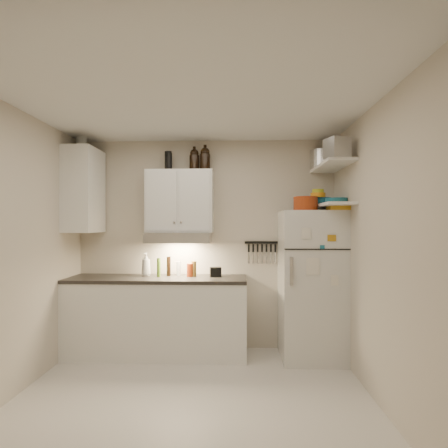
{
  "coord_description": "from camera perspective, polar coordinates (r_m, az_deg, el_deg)",
  "views": [
    {
      "loc": [
        0.39,
        -3.2,
        1.55
      ],
      "look_at": [
        0.25,
        0.9,
        1.55
      ],
      "focal_mm": 30.0,
      "sensor_mm": 36.0,
      "label": 1
    }
  ],
  "objects": [
    {
      "name": "floor",
      "position": [
        3.58,
        -5.0,
        -25.85
      ],
      "size": [
        3.2,
        3.0,
        0.02
      ],
      "primitive_type": "cube",
      "color": "silver",
      "rests_on": "ground"
    },
    {
      "name": "upper_cabinet",
      "position": [
        4.59,
        -6.7,
        3.43
      ],
      "size": [
        0.8,
        0.33,
        0.75
      ],
      "primitive_type": "cube",
      "color": "white",
      "rests_on": "back_wall"
    },
    {
      "name": "left_wall",
      "position": [
        3.78,
        -30.09,
        -3.78
      ],
      "size": [
        0.02,
        3.0,
        2.6
      ],
      "primitive_type": "cube",
      "color": "beige",
      "rests_on": "ground"
    },
    {
      "name": "tin_b",
      "position": [
        4.03,
        16.83,
        10.97
      ],
      "size": [
        0.26,
        0.26,
        0.2
      ],
      "primitive_type": "cube",
      "rotation": [
        0.0,
        0.0,
        0.34
      ],
      "color": "#AAAAAD",
      "rests_on": "shelf_hi"
    },
    {
      "name": "book_stack",
      "position": [
        4.27,
        16.98,
        2.61
      ],
      "size": [
        0.22,
        0.27,
        0.09
      ],
      "primitive_type": "cube",
      "rotation": [
        0.0,
        0.0,
        -0.04
      ],
      "color": "#BC8217",
      "rests_on": "fridge"
    },
    {
      "name": "oil_bottle",
      "position": [
        4.55,
        -9.92,
        -6.54
      ],
      "size": [
        0.04,
        0.04,
        0.22
      ],
      "primitive_type": "cylinder",
      "rotation": [
        0.0,
        0.0,
        -0.03
      ],
      "color": "#466B1A",
      "rests_on": "countertop"
    },
    {
      "name": "bowl_orange",
      "position": [
        4.51,
        14.13,
        4.28
      ],
      "size": [
        0.17,
        0.17,
        0.05
      ],
      "primitive_type": "cylinder",
      "color": "orange",
      "rests_on": "bowl_teal"
    },
    {
      "name": "pepper_mill",
      "position": [
        4.53,
        -4.6,
        -6.83
      ],
      "size": [
        0.06,
        0.06,
        0.18
      ],
      "primitive_type": "cylinder",
      "rotation": [
        0.0,
        0.0,
        0.03
      ],
      "color": "brown",
      "rests_on": "countertop"
    },
    {
      "name": "dutch_oven",
      "position": [
        4.33,
        12.31,
        3.03
      ],
      "size": [
        0.35,
        0.35,
        0.16
      ],
      "primitive_type": "cylinder",
      "rotation": [
        0.0,
        0.0,
        0.33
      ],
      "color": "#953111",
      "rests_on": "fridge"
    },
    {
      "name": "bowl_teal",
      "position": [
        4.57,
        14.68,
        3.36
      ],
      "size": [
        0.22,
        0.22,
        0.09
      ],
      "primitive_type": "cylinder",
      "color": "#176383",
      "rests_on": "shelf_lo"
    },
    {
      "name": "range_hood",
      "position": [
        4.52,
        -6.83,
        -2.03
      ],
      "size": [
        0.76,
        0.46,
        0.12
      ],
      "primitive_type": "cube",
      "color": "silver",
      "rests_on": "back_wall"
    },
    {
      "name": "side_jar",
      "position": [
        4.94,
        -20.9,
        11.46
      ],
      "size": [
        0.15,
        0.15,
        0.16
      ],
      "primitive_type": "cylinder",
      "rotation": [
        0.0,
        0.0,
        -0.28
      ],
      "color": "silver",
      "rests_on": "side_cabinet"
    },
    {
      "name": "soap_bottle",
      "position": [
        4.66,
        -11.8,
        -5.85
      ],
      "size": [
        0.14,
        0.15,
        0.31
      ],
      "primitive_type": "imported",
      "rotation": [
        0.0,
        0.0,
        -0.24
      ],
      "color": "white",
      "rests_on": "countertop"
    },
    {
      "name": "growler_b",
      "position": [
        4.66,
        -2.9,
        9.87
      ],
      "size": [
        0.17,
        0.17,
        0.3
      ],
      "primitive_type": null,
      "rotation": [
        0.0,
        0.0,
        0.44
      ],
      "color": "black",
      "rests_on": "upper_cabinet"
    },
    {
      "name": "countertop",
      "position": [
        4.54,
        -10.12,
        -8.23
      ],
      "size": [
        2.1,
        0.62,
        0.04
      ],
      "primitive_type": "cube",
      "color": "#2A2724",
      "rests_on": "base_cabinet"
    },
    {
      "name": "caddy",
      "position": [
        4.5,
        -1.31,
        -7.32
      ],
      "size": [
        0.15,
        0.12,
        0.11
      ],
      "primitive_type": "cube",
      "rotation": [
        0.0,
        0.0,
        0.16
      ],
      "color": "black",
      "rests_on": "countertop"
    },
    {
      "name": "thermos_a",
      "position": [
        4.74,
        -8.51,
        9.4
      ],
      "size": [
        0.11,
        0.11,
        0.25
      ],
      "primitive_type": "cylinder",
      "rotation": [
        0.0,
        0.0,
        -0.43
      ],
      "color": "black",
      "rests_on": "upper_cabinet"
    },
    {
      "name": "stock_pot",
      "position": [
        4.76,
        14.89,
        9.43
      ],
      "size": [
        0.41,
        0.41,
        0.23
      ],
      "primitive_type": "cylinder",
      "rotation": [
        0.0,
        0.0,
        0.37
      ],
      "color": "silver",
      "rests_on": "shelf_hi"
    },
    {
      "name": "back_wall",
      "position": [
        4.73,
        -2.78,
        -3.04
      ],
      "size": [
        3.2,
        0.02,
        2.6
      ],
      "primitive_type": "cube",
      "color": "beige",
      "rests_on": "ground"
    },
    {
      "name": "base_cabinet",
      "position": [
        4.63,
        -10.12,
        -13.88
      ],
      "size": [
        2.1,
        0.6,
        0.88
      ],
      "primitive_type": "cube",
      "color": "white",
      "rests_on": "floor"
    },
    {
      "name": "plates",
      "position": [
        4.34,
        16.82,
        3.38
      ],
      "size": [
        0.31,
        0.31,
        0.06
      ],
      "primitive_type": "cylinder",
      "rotation": [
        0.0,
        0.0,
        0.25
      ],
      "color": "#176383",
      "rests_on": "shelf_lo"
    },
    {
      "name": "knife_strip",
      "position": [
        4.7,
        5.75,
        -2.81
      ],
      "size": [
        0.42,
        0.02,
        0.03
      ],
      "primitive_type": "cube",
      "color": "black",
      "rests_on": "back_wall"
    },
    {
      "name": "bowl_yellow",
      "position": [
        4.52,
        14.13,
        4.88
      ],
      "size": [
        0.13,
        0.13,
        0.04
      ],
      "primitive_type": "cylinder",
      "color": "gold",
      "rests_on": "bowl_orange"
    },
    {
      "name": "fridge",
      "position": [
        4.49,
        13.13,
        -8.96
      ],
      "size": [
        0.7,
        0.68,
        1.7
      ],
      "primitive_type": "cube",
      "color": "silver",
      "rests_on": "floor"
    },
    {
      "name": "ceiling",
      "position": [
        3.39,
        -5.0,
        18.23
      ],
      "size": [
        3.2,
        3.0,
        0.02
      ],
      "primitive_type": "cube",
      "color": "silver",
      "rests_on": "ground"
    },
    {
      "name": "vinegar_bottle",
      "position": [
        4.6,
        -8.43,
        -6.4
      ],
      "size": [
        0.05,
        0.05,
        0.24
      ],
      "primitive_type": "cylinder",
      "rotation": [
        0.0,
        0.0,
        0.02
      ],
      "color": "black",
      "rests_on": "countertop"
    },
    {
      "name": "red_jar",
      "position": [
        4.52,
        -5.21,
        -7.01
      ],
      "size": [
        0.1,
        0.1,
        0.16
      ],
      "primitive_type": "cylinder",
      "rotation": [
        0.0,
        0.0,
        0.36
      ],
      "color": "#953111",
      "rests_on": "countertop"
    },
    {
      "name": "tin_a",
      "position": [
        4.4,
        17.08,
        10.18
      ],
      "size": [
        0.23,
        0.21,
        0.23
      ],
      "primitive_type": "cube",
      "rotation": [
        0.0,
        0.0,
        0.04
      ],
      "color": "#AAAAAD",
      "rests_on": "shelf_hi"
    },
    {
      "name": "right_wall",
      "position": [
        3.43,
        22.86,
        -4.16
      ],
      "size": [
        0.02,
        3.0,
        2.6
      ],
      "primitive_type": "cube",
      "color": "beige",
      "rests_on": "ground"
    },
    {
      "name": "shelf_lo",
      "position": [
        4.36,
        16.06,
        2.76
      ],
      "size": [
        0.3,
        0.95,
        0.03
      ],
      "primitive_type": "cube",
      "color": "white",
      "rests_on": "right_wall"
    },
    {
      "name": "thermos_b",
      "position": [
        4.71,
        -8.39,
        9.29
      ],
      "size": [
        0.08,
        0.08,
        0.22
      ],
      "primitive_type": "cylinder",
      "rotation": [
        0.0,
        0.0,
        0.01
      ],
      "color": "black",
      "rests_on": "upper_cabinet"
    },
    {
      "name": "clear_bottle",
      "position": [
        4.63,
        -6.92,
        -6.76
      ],
      "size": [
        0.07,
        0.07,
        0.17
      ],
      "primitive_type": "cylinder",
      "rotation": [
        0.0,
        0.0,
        -0.23
      ],
      "color": "silver",
      "rests_on": "countertop"
    },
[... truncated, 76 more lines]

